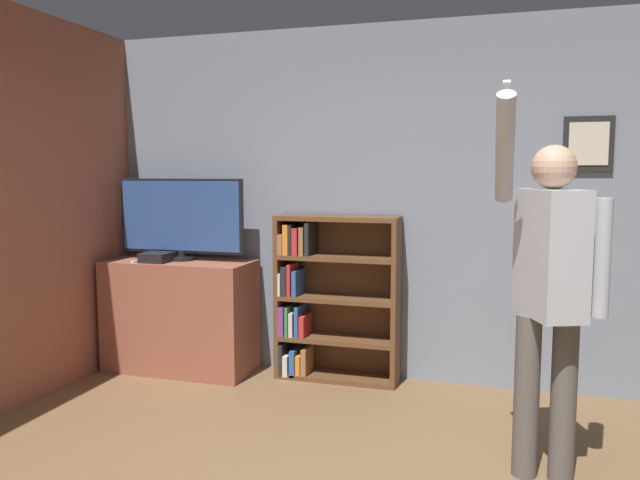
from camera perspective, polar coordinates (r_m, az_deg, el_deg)
wall_back at (r=4.77m, az=8.37°, el=3.24°), size 6.86×0.09×2.70m
wall_side_brick at (r=4.60m, az=-26.75°, el=2.52°), size 0.06×4.31×2.70m
tv_ledge at (r=5.18m, az=-12.63°, el=-6.75°), size 1.18×0.52×0.89m
television at (r=5.10m, az=-12.59°, el=1.98°), size 1.07×0.22×0.65m
game_console at (r=5.07m, az=-14.68°, el=-1.53°), size 0.21×0.22×0.07m
remote_loose at (r=5.08m, az=-16.12°, el=-1.86°), size 0.10×0.14×0.02m
bookshelf at (r=4.82m, az=0.56°, el=-5.37°), size 0.94×0.28×1.27m
person at (r=3.37m, az=20.25°, el=-3.44°), size 0.56×0.56×2.03m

